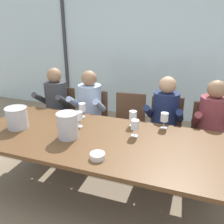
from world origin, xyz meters
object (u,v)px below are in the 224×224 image
Objects in this scene: dining_table at (100,143)px; wine_glass_spare_empty at (135,125)px; wine_glass_near_bucket at (79,116)px; person_navy_polo at (164,118)px; person_charcoal_jacket at (54,104)px; person_pale_blue_shirt at (88,108)px; ice_bucket_secondary at (17,117)px; chair_right_of_center at (166,126)px; chair_left_of_center at (91,116)px; wine_glass_center_pour at (133,116)px; ice_bucket_primary at (68,125)px; person_maroon_top at (212,125)px; wine_glass_by_right_taster at (82,108)px; chair_near_curtain at (60,112)px; chair_near_window_right at (209,133)px; wine_glass_by_left_taster at (164,118)px; chair_center at (129,121)px; tasting_bowl at (98,156)px.

dining_table is 15.24× the size of wine_glass_spare_empty.
dining_table is 0.41m from wine_glass_near_bucket.
dining_table is 2.22× the size of person_navy_polo.
person_pale_blue_shirt is at bearing -1.41° from person_charcoal_jacket.
person_charcoal_jacket is 0.92m from ice_bucket_secondary.
wine_glass_near_bucket is at bearing -144.87° from chair_right_of_center.
chair_left_of_center is 5.02× the size of wine_glass_center_pour.
person_navy_polo reaches higher than ice_bucket_secondary.
ice_bucket_primary is (-0.31, -0.09, 0.19)m from dining_table.
chair_right_of_center is 0.73× the size of person_maroon_top.
dining_table is 1.36m from person_maroon_top.
person_maroon_top is at bearing 1.57° from person_navy_polo.
dining_table is at bearing -46.56° from wine_glass_by_right_taster.
wine_glass_by_right_taster is (-1.49, -0.38, 0.16)m from person_maroon_top.
person_navy_polo reaches higher than wine_glass_center_pour.
wine_glass_center_pour reaches higher than chair_near_curtain.
ice_bucket_secondary reaches higher than chair_left_of_center.
person_maroon_top is 6.86× the size of wine_glass_by_right_taster.
wine_glass_center_pour is (-0.31, -0.59, 0.33)m from chair_right_of_center.
person_pale_blue_shirt and person_maroon_top have the same top height.
chair_left_of_center is 1.00× the size of chair_near_window_right.
person_navy_polo is at bearing 57.53° from dining_table.
person_pale_blue_shirt is 1.00× the size of person_maroon_top.
ice_bucket_secondary reaches higher than dining_table.
chair_left_of_center is at bearing 155.51° from wine_glass_by_left_taster.
chair_near_window_right is at bearing 43.85° from wine_glass_by_left_taster.
wine_glass_by_right_taster is at bearing 133.44° from dining_table.
wine_glass_by_left_taster is at bearing -19.51° from person_pale_blue_shirt.
chair_near_curtain reaches higher than dining_table.
chair_near_curtain is 0.52m from chair_left_of_center.
chair_near_window_right reaches higher than dining_table.
chair_near_curtain is at bearing 156.89° from wine_glass_center_pour.
chair_center is at bearing 171.84° from chair_right_of_center.
ice_bucket_secondary is (0.12, -0.89, 0.16)m from person_charcoal_jacket.
dining_table is at bearing -126.82° from chair_right_of_center.
person_charcoal_jacket is 1.00m from wine_glass_near_bucket.
wine_glass_by_left_taster and wine_glass_center_pour have the same top height.
wine_glass_by_right_taster is at bearing 176.27° from wine_glass_center_pour.
person_pale_blue_shirt is 1.60m from person_maroon_top.
person_navy_polo is (-0.55, -0.13, 0.17)m from chair_near_window_right.
wine_glass_near_bucket is (0.73, -0.77, 0.34)m from chair_near_curtain.
wine_glass_center_pour is (0.23, 0.39, 0.17)m from dining_table.
chair_center is 3.31× the size of ice_bucket_primary.
person_pale_blue_shirt is at bearing -14.88° from chair_near_curtain.
tasting_bowl is at bearing -50.06° from wine_glass_near_bucket.
chair_center is at bearing 72.58° from ice_bucket_primary.
chair_left_of_center is 0.57m from person_charcoal_jacket.
chair_center is at bearing 15.69° from person_pale_blue_shirt.
chair_right_of_center is 0.73× the size of person_pale_blue_shirt.
dining_table is 1.44m from chair_near_window_right.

